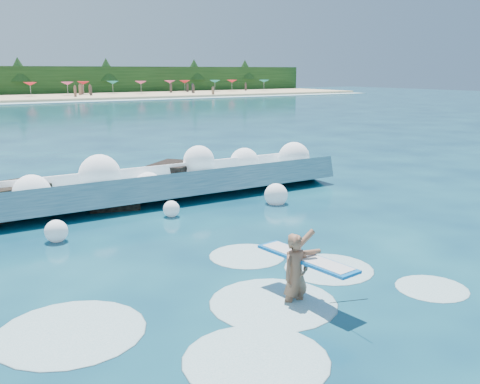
{
  "coord_description": "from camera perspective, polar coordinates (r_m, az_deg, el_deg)",
  "views": [
    {
      "loc": [
        -5.81,
        -9.44,
        4.3
      ],
      "look_at": [
        1.5,
        2.0,
        1.2
      ],
      "focal_mm": 40.0,
      "sensor_mm": 36.0,
      "label": 1
    }
  ],
  "objects": [
    {
      "name": "wave_spray",
      "position": [
        17.63,
        -12.44,
        1.58
      ],
      "size": [
        14.77,
        4.15,
        2.01
      ],
      "color": "white",
      "rests_on": "ground"
    },
    {
      "name": "surfer_with_board",
      "position": [
        10.19,
        6.24,
        -8.48
      ],
      "size": [
        0.96,
        2.84,
        1.63
      ],
      "color": "#8C5B41",
      "rests_on": "ground"
    },
    {
      "name": "breaking_wave",
      "position": [
        17.96,
        -12.53,
        0.28
      ],
      "size": [
        16.07,
        2.59,
        1.38
      ],
      "color": "teal",
      "rests_on": "ground"
    },
    {
      "name": "rock_cluster",
      "position": [
        18.16,
        -15.23,
        -0.07
      ],
      "size": [
        7.98,
        3.06,
        1.2
      ],
      "color": "black",
      "rests_on": "ground"
    },
    {
      "name": "ground",
      "position": [
        11.89,
        -0.91,
        -8.34
      ],
      "size": [
        200.0,
        200.0,
        0.0
      ],
      "primitive_type": "plane",
      "color": "#082842",
      "rests_on": "ground"
    },
    {
      "name": "surf_foam",
      "position": [
        10.15,
        -0.55,
        -12.2
      ],
      "size": [
        8.66,
        6.03,
        0.13
      ],
      "color": "silver",
      "rests_on": "ground"
    }
  ]
}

